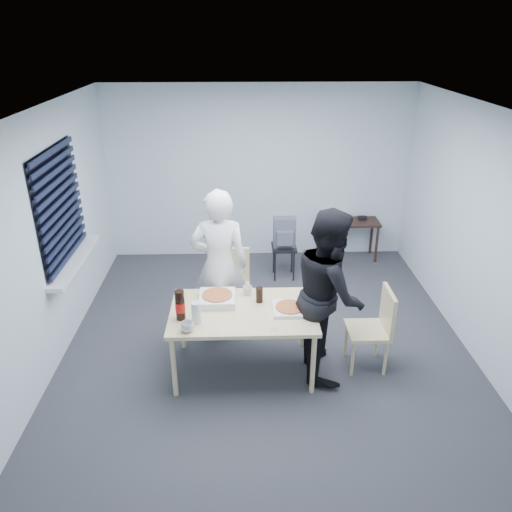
{
  "coord_description": "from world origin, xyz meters",
  "views": [
    {
      "loc": [
        -0.27,
        -4.76,
        3.3
      ],
      "look_at": [
        -0.12,
        0.1,
        1.06
      ],
      "focal_mm": 35.0,
      "sensor_mm": 36.0,
      "label": 1
    }
  ],
  "objects_px": {
    "chair_far": "(232,280)",
    "soda_bottle": "(180,306)",
    "mug_a": "(187,327)",
    "side_table": "(348,226)",
    "mug_b": "(248,290)",
    "person_white": "(220,266)",
    "dining_table": "(243,315)",
    "chair_right": "(376,324)",
    "person_black": "(329,293)",
    "stool": "(284,253)",
    "backpack": "(284,233)"
  },
  "relations": [
    {
      "from": "chair_far",
      "to": "soda_bottle",
      "type": "xyz_separation_m",
      "value": [
        -0.48,
        -1.18,
        0.35
      ]
    },
    {
      "from": "mug_a",
      "to": "side_table",
      "type": "bearing_deg",
      "value": 55.25
    },
    {
      "from": "mug_b",
      "to": "soda_bottle",
      "type": "bearing_deg",
      "value": -144.42
    },
    {
      "from": "mug_b",
      "to": "person_white",
      "type": "bearing_deg",
      "value": 130.92
    },
    {
      "from": "person_white",
      "to": "mug_a",
      "type": "bearing_deg",
      "value": 75.58
    },
    {
      "from": "dining_table",
      "to": "chair_right",
      "type": "xyz_separation_m",
      "value": [
        1.37,
        0.02,
        -0.14
      ]
    },
    {
      "from": "person_white",
      "to": "chair_right",
      "type": "bearing_deg",
      "value": 157.91
    },
    {
      "from": "person_black",
      "to": "mug_a",
      "type": "xyz_separation_m",
      "value": [
        -1.38,
        -0.37,
        -0.13
      ]
    },
    {
      "from": "dining_table",
      "to": "mug_a",
      "type": "relative_size",
      "value": 11.88
    },
    {
      "from": "chair_far",
      "to": "side_table",
      "type": "bearing_deg",
      "value": 44.05
    },
    {
      "from": "side_table",
      "to": "mug_a",
      "type": "bearing_deg",
      "value": -124.75
    },
    {
      "from": "chair_right",
      "to": "mug_b",
      "type": "relative_size",
      "value": 8.9
    },
    {
      "from": "dining_table",
      "to": "chair_right",
      "type": "bearing_deg",
      "value": 0.74
    },
    {
      "from": "person_white",
      "to": "stool",
      "type": "distance_m",
      "value": 1.74
    },
    {
      "from": "person_black",
      "to": "mug_b",
      "type": "xyz_separation_m",
      "value": [
        -0.81,
        0.32,
        -0.13
      ]
    },
    {
      "from": "backpack",
      "to": "dining_table",
      "type": "bearing_deg",
      "value": -88.31
    },
    {
      "from": "chair_right",
      "to": "mug_b",
      "type": "xyz_separation_m",
      "value": [
        -1.32,
        0.31,
        0.25
      ]
    },
    {
      "from": "person_white",
      "to": "soda_bottle",
      "type": "relative_size",
      "value": 5.77
    },
    {
      "from": "side_table",
      "to": "person_white",
      "type": "bearing_deg",
      "value": -132.47
    },
    {
      "from": "side_table",
      "to": "soda_bottle",
      "type": "height_order",
      "value": "soda_bottle"
    },
    {
      "from": "side_table",
      "to": "mug_b",
      "type": "height_order",
      "value": "mug_b"
    },
    {
      "from": "person_black",
      "to": "mug_a",
      "type": "bearing_deg",
      "value": 104.98
    },
    {
      "from": "person_black",
      "to": "soda_bottle",
      "type": "bearing_deg",
      "value": 95.82
    },
    {
      "from": "person_black",
      "to": "soda_bottle",
      "type": "relative_size",
      "value": 5.77
    },
    {
      "from": "chair_right",
      "to": "backpack",
      "type": "height_order",
      "value": "backpack"
    },
    {
      "from": "person_white",
      "to": "stool",
      "type": "bearing_deg",
      "value": -120.57
    },
    {
      "from": "chair_far",
      "to": "mug_b",
      "type": "bearing_deg",
      "value": -76.32
    },
    {
      "from": "dining_table",
      "to": "person_white",
      "type": "height_order",
      "value": "person_white"
    },
    {
      "from": "chair_far",
      "to": "mug_b",
      "type": "xyz_separation_m",
      "value": [
        0.17,
        -0.71,
        0.25
      ]
    },
    {
      "from": "mug_b",
      "to": "soda_bottle",
      "type": "distance_m",
      "value": 0.81
    },
    {
      "from": "chair_far",
      "to": "side_table",
      "type": "xyz_separation_m",
      "value": [
        1.75,
        1.69,
        0.02
      ]
    },
    {
      "from": "dining_table",
      "to": "mug_a",
      "type": "xyz_separation_m",
      "value": [
        -0.52,
        -0.36,
        0.11
      ]
    },
    {
      "from": "chair_right",
      "to": "person_white",
      "type": "xyz_separation_m",
      "value": [
        -1.63,
        0.66,
        0.37
      ]
    },
    {
      "from": "dining_table",
      "to": "stool",
      "type": "distance_m",
      "value": 2.21
    },
    {
      "from": "person_black",
      "to": "soda_bottle",
      "type": "height_order",
      "value": "person_black"
    },
    {
      "from": "chair_far",
      "to": "backpack",
      "type": "relative_size",
      "value": 2.09
    },
    {
      "from": "chair_right",
      "to": "mug_a",
      "type": "height_order",
      "value": "chair_right"
    },
    {
      "from": "soda_bottle",
      "to": "side_table",
      "type": "bearing_deg",
      "value": 52.19
    },
    {
      "from": "soda_bottle",
      "to": "person_black",
      "type": "bearing_deg",
      "value": 5.82
    },
    {
      "from": "chair_far",
      "to": "mug_a",
      "type": "bearing_deg",
      "value": -105.87
    },
    {
      "from": "person_white",
      "to": "soda_bottle",
      "type": "bearing_deg",
      "value": 66.85
    },
    {
      "from": "chair_right",
      "to": "chair_far",
      "type": "bearing_deg",
      "value": 145.67
    },
    {
      "from": "chair_far",
      "to": "person_black",
      "type": "xyz_separation_m",
      "value": [
        0.98,
        -1.03,
        0.37
      ]
    },
    {
      "from": "dining_table",
      "to": "backpack",
      "type": "bearing_deg",
      "value": 74.2
    },
    {
      "from": "chair_right",
      "to": "side_table",
      "type": "xyz_separation_m",
      "value": [
        0.25,
        2.71,
        0.02
      ]
    },
    {
      "from": "chair_far",
      "to": "backpack",
      "type": "distance_m",
      "value": 1.29
    },
    {
      "from": "side_table",
      "to": "stool",
      "type": "bearing_deg",
      "value": -149.12
    },
    {
      "from": "stool",
      "to": "soda_bottle",
      "type": "height_order",
      "value": "soda_bottle"
    },
    {
      "from": "stool",
      "to": "backpack",
      "type": "bearing_deg",
      "value": -90.0
    },
    {
      "from": "backpack",
      "to": "stool",
      "type": "bearing_deg",
      "value": 107.48
    }
  ]
}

